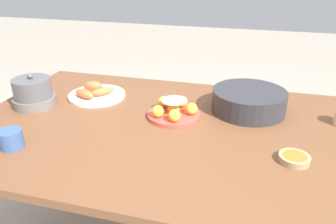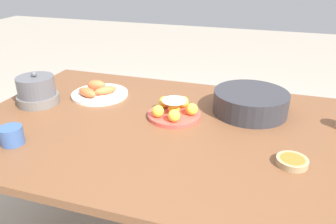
% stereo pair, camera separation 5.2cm
% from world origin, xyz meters
% --- Properties ---
extents(dining_table, '(1.56, 1.02, 0.74)m').
position_xyz_m(dining_table, '(0.00, 0.00, 0.66)').
color(dining_table, brown).
rests_on(dining_table, ground_plane).
extents(cake_plate, '(0.22, 0.22, 0.08)m').
position_xyz_m(cake_plate, '(0.03, 0.09, 0.77)').
color(cake_plate, '#E04C42').
rests_on(cake_plate, dining_table).
extents(serving_bowl, '(0.32, 0.32, 0.10)m').
position_xyz_m(serving_bowl, '(0.32, 0.23, 0.79)').
color(serving_bowl, '#2D2D33').
rests_on(serving_bowl, dining_table).
extents(sauce_bowl, '(0.10, 0.10, 0.02)m').
position_xyz_m(sauce_bowl, '(0.49, -0.13, 0.75)').
color(sauce_bowl, tan).
rests_on(sauce_bowl, dining_table).
extents(seafood_platter, '(0.27, 0.27, 0.07)m').
position_xyz_m(seafood_platter, '(-0.39, 0.20, 0.76)').
color(seafood_platter, silver).
rests_on(seafood_platter, dining_table).
extents(cup_near, '(0.08, 0.08, 0.07)m').
position_xyz_m(cup_near, '(-0.46, -0.30, 0.77)').
color(cup_near, '#38568E').
rests_on(cup_near, dining_table).
extents(warming_pot, '(0.19, 0.19, 0.15)m').
position_xyz_m(warming_pot, '(-0.61, 0.03, 0.80)').
color(warming_pot, '#66605B').
rests_on(warming_pot, dining_table).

